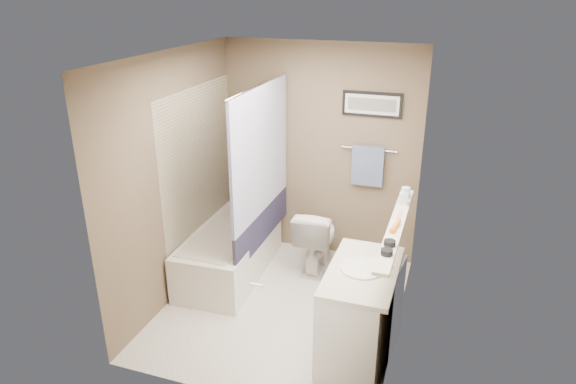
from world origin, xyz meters
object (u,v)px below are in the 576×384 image
(bathtub, at_px, (230,252))
(candle_bowl_far, at_px, (390,243))
(vanity, at_px, (361,316))
(soap_bottle, at_px, (404,196))
(hair_brush_front, at_px, (395,226))
(toilet, at_px, (317,237))
(candle_bowl_near, at_px, (387,252))
(glass_jar, at_px, (406,193))

(bathtub, xyz_separation_m, candle_bowl_far, (1.79, -0.94, 0.89))
(vanity, distance_m, soap_bottle, 1.12)
(hair_brush_front, relative_size, soap_bottle, 1.37)
(toilet, xyz_separation_m, vanity, (0.75, -1.31, 0.04))
(bathtub, bearing_deg, toilet, 23.72)
(bathtub, height_order, toilet, toilet)
(bathtub, bearing_deg, soap_bottle, -6.46)
(toilet, bearing_deg, hair_brush_front, 129.41)
(candle_bowl_far, bearing_deg, soap_bottle, 90.00)
(bathtub, bearing_deg, hair_brush_front, -22.34)
(toilet, distance_m, candle_bowl_far, 1.83)
(toilet, xyz_separation_m, candle_bowl_far, (0.93, -1.36, 0.78))
(toilet, relative_size, candle_bowl_far, 7.99)
(vanity, height_order, candle_bowl_far, candle_bowl_far)
(vanity, height_order, hair_brush_front, hair_brush_front)
(bathtub, relative_size, candle_bowl_far, 16.67)
(toilet, xyz_separation_m, hair_brush_front, (0.93, -1.06, 0.78))
(vanity, xyz_separation_m, hair_brush_front, (0.19, 0.25, 0.74))
(vanity, bearing_deg, candle_bowl_near, -41.07)
(toilet, xyz_separation_m, glass_jar, (0.93, -0.39, 0.81))
(bathtub, distance_m, hair_brush_front, 2.09)
(soap_bottle, bearing_deg, bathtub, 176.13)
(hair_brush_front, bearing_deg, toilet, 131.35)
(bathtub, distance_m, vanity, 1.84)
(vanity, xyz_separation_m, candle_bowl_near, (0.19, -0.20, 0.73))
(glass_jar, bearing_deg, candle_bowl_far, -90.00)
(soap_bottle, bearing_deg, toilet, 149.90)
(toilet, height_order, glass_jar, glass_jar)
(bathtub, xyz_separation_m, toilet, (0.85, 0.42, 0.11))
(candle_bowl_near, relative_size, hair_brush_front, 0.41)
(vanity, xyz_separation_m, glass_jar, (0.19, 0.92, 0.77))
(vanity, bearing_deg, candle_bowl_far, -9.84)
(toilet, height_order, soap_bottle, soap_bottle)
(bathtub, distance_m, soap_bottle, 2.02)
(bathtub, height_order, glass_jar, glass_jar)
(toilet, distance_m, vanity, 1.51)
(hair_brush_front, height_order, soap_bottle, soap_bottle)
(candle_bowl_near, distance_m, soap_bottle, 0.97)
(vanity, relative_size, glass_jar, 9.00)
(candle_bowl_near, bearing_deg, bathtub, 148.60)
(glass_jar, bearing_deg, hair_brush_front, -90.00)
(hair_brush_front, relative_size, glass_jar, 2.20)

